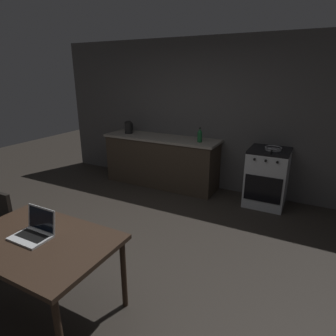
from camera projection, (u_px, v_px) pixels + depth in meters
name	position (u px, v px, depth m)	size (l,w,h in m)	color
ground_plane	(110.00, 258.00, 3.29)	(12.00, 12.00, 0.00)	#2D2823
back_wall	(216.00, 116.00, 4.99)	(6.40, 0.10, 2.61)	#4F4D4D
kitchen_counter	(161.00, 161.00, 5.36)	(2.16, 0.64, 0.92)	#382D23
stove_oven	(267.00, 177.00, 4.52)	(0.60, 0.62, 0.92)	#B7BABF
dining_table	(39.00, 246.00, 2.38)	(1.29, 0.84, 0.73)	#332319
laptop	(34.00, 231.00, 2.38)	(0.32, 0.26, 0.23)	silver
electric_kettle	(129.00, 127.00, 5.49)	(0.17, 0.15, 0.24)	black
bottle	(200.00, 135.00, 4.80)	(0.08, 0.08, 0.25)	#19592D
frying_pan	(273.00, 148.00, 4.32)	(0.25, 0.43, 0.05)	gray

